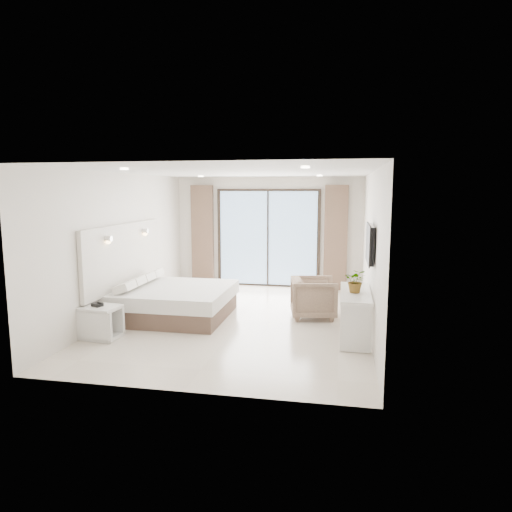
% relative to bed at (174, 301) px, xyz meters
% --- Properties ---
extents(ground, '(6.20, 6.20, 0.00)m').
position_rel_bed_xyz_m(ground, '(1.29, 0.04, -0.30)').
color(ground, beige).
rests_on(ground, ground).
extents(room_shell, '(4.62, 6.22, 2.72)m').
position_rel_bed_xyz_m(room_shell, '(1.09, 0.77, 1.28)').
color(room_shell, silver).
rests_on(room_shell, ground).
extents(bed, '(2.04, 1.94, 0.71)m').
position_rel_bed_xyz_m(bed, '(0.00, 0.00, 0.00)').
color(bed, brown).
rests_on(bed, ground).
extents(nightstand, '(0.62, 0.53, 0.52)m').
position_rel_bed_xyz_m(nightstand, '(-0.70, -1.41, -0.04)').
color(nightstand, silver).
rests_on(nightstand, ground).
extents(phone, '(0.19, 0.17, 0.05)m').
position_rel_bed_xyz_m(phone, '(-0.75, -1.42, 0.25)').
color(phone, black).
rests_on(phone, nightstand).
extents(console_desk, '(0.47, 1.51, 0.77)m').
position_rel_bed_xyz_m(console_desk, '(3.33, -0.63, 0.26)').
color(console_desk, silver).
rests_on(console_desk, ground).
extents(plant, '(0.39, 0.42, 0.30)m').
position_rel_bed_xyz_m(plant, '(3.33, -0.71, 0.62)').
color(plant, '#33662D').
rests_on(plant, console_desk).
extents(armchair, '(0.88, 0.92, 0.83)m').
position_rel_bed_xyz_m(armchair, '(2.60, 0.47, 0.12)').
color(armchair, '#967C62').
rests_on(armchair, ground).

